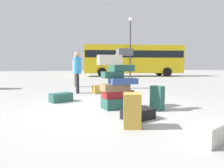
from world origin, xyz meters
name	(u,v)px	position (x,y,z in m)	size (l,w,h in m)	color
ground_plane	(109,109)	(0.00, 0.00, 0.00)	(80.00, 80.00, 0.00)	#9E9E99
suitcase_tower	(117,85)	(0.23, 0.07, 0.58)	(1.03, 0.74, 1.46)	#26594C
suitcase_cream_left_side	(210,132)	(0.77, -2.35, 0.13)	(0.67, 0.35, 0.27)	beige
suitcase_black_white_trunk	(138,114)	(0.30, -0.99, 0.10)	(0.60, 0.41, 0.21)	black
suitcase_teal_upright_blue	(157,98)	(1.08, -0.39, 0.29)	(0.17, 0.31, 0.58)	#26594C
suitcase_teal_right_side	(61,97)	(-1.07, 1.43, 0.13)	(0.63, 0.34, 0.26)	#26594C
suitcase_tan_foreground_far	(101,89)	(0.50, 2.83, 0.15)	(0.63, 0.38, 0.30)	#B28C33
suitcase_tan_foreground_near	(132,110)	(-0.03, -1.44, 0.30)	(0.29, 0.33, 0.59)	#B28C33
person_bearded_onlooker	(117,68)	(1.64, 4.22, 0.97)	(0.30, 0.31, 1.62)	#3F334C
person_tourist_with_camera	(77,69)	(-0.36, 3.11, 0.95)	(0.30, 0.34, 1.60)	black
person_passerby_in_red	(76,68)	(-0.13, 5.49, 0.93)	(0.30, 0.34, 1.57)	brown
parked_bus	(133,59)	(6.90, 14.46, 1.83)	(10.34, 4.67, 3.15)	yellow
lamp_post	(130,38)	(5.99, 13.00, 3.73)	(0.36, 0.36, 5.64)	#333338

